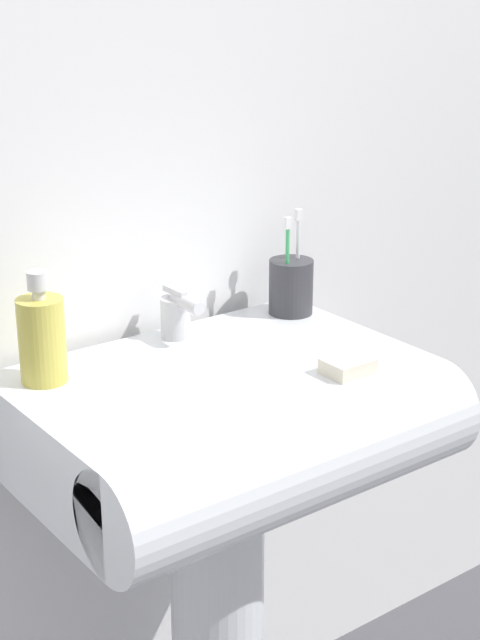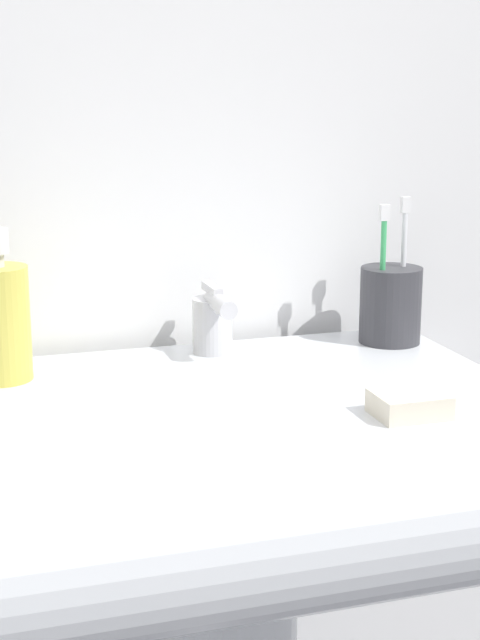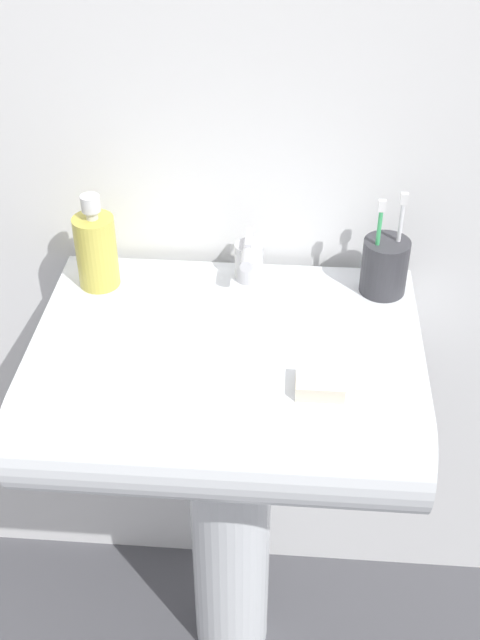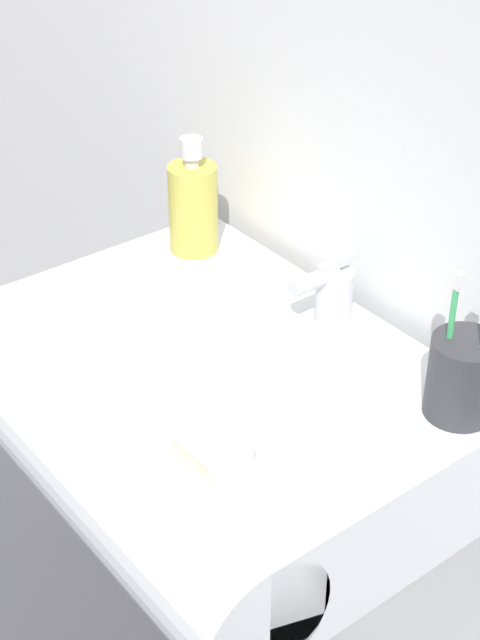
# 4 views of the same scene
# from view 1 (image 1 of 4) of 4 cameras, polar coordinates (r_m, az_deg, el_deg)

# --- Properties ---
(wall_back) EXTENTS (5.00, 0.05, 2.40)m
(wall_back) POSITION_cam_1_polar(r_m,az_deg,el_deg) (1.63, -6.51, 10.73)
(wall_back) COLOR white
(wall_back) RESTS_ON ground
(sink_basin) EXTENTS (0.62, 0.47, 0.16)m
(sink_basin) POSITION_cam_1_polar(r_m,az_deg,el_deg) (1.51, -0.19, -6.19)
(sink_basin) COLOR white
(sink_basin) RESTS_ON sink_pedestal
(faucet) EXTENTS (0.05, 0.10, 0.09)m
(faucet) POSITION_cam_1_polar(r_m,az_deg,el_deg) (1.63, -3.67, 0.32)
(faucet) COLOR silver
(faucet) RESTS_ON sink_basin
(toothbrush_cup) EXTENTS (0.08, 0.08, 0.19)m
(toothbrush_cup) POSITION_cam_1_polar(r_m,az_deg,el_deg) (1.74, 2.98, 2.00)
(toothbrush_cup) COLOR #38383D
(toothbrush_cup) RESTS_ON sink_basin
(soap_bottle) EXTENTS (0.07, 0.07, 0.17)m
(soap_bottle) POSITION_cam_1_polar(r_m,az_deg,el_deg) (1.48, -11.45, -1.01)
(soap_bottle) COLOR gold
(soap_bottle) RESTS_ON sink_basin
(bar_soap) EXTENTS (0.07, 0.06, 0.02)m
(bar_soap) POSITION_cam_1_polar(r_m,az_deg,el_deg) (1.50, 6.28, -2.69)
(bar_soap) COLOR silver
(bar_soap) RESTS_ON sink_basin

